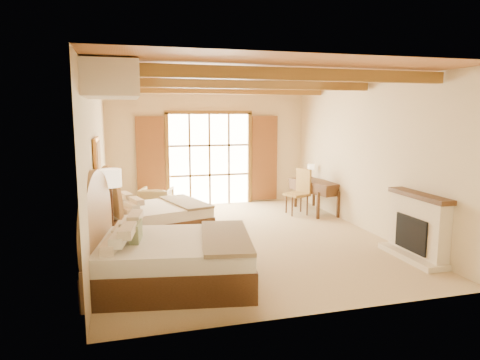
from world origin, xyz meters
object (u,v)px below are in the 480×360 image
object	(u,v)px
bed_far	(149,216)
desk	(316,195)
bed_near	(162,256)
armchair	(156,201)
nightstand	(115,238)

from	to	relation	value
bed_far	desk	xyz separation A→B (m)	(4.29, 1.05, 0.04)
bed_near	armchair	xyz separation A→B (m)	(0.25, 4.54, -0.11)
bed_far	bed_near	bearing A→B (deg)	-106.16
desk	armchair	bearing A→B (deg)	154.78
bed_near	nightstand	world-z (taller)	bed_near
bed_far	armchair	world-z (taller)	bed_far
bed_near	desk	distance (m)	5.72
nightstand	armchair	xyz separation A→B (m)	(0.95, 2.85, 0.06)
armchair	desk	world-z (taller)	desk
bed_near	bed_far	bearing A→B (deg)	99.97
bed_near	desk	size ratio (longest dim) A/B	1.57
nightstand	desk	bearing A→B (deg)	24.98
bed_far	nightstand	distance (m)	1.28
bed_near	armchair	size ratio (longest dim) A/B	3.33
nightstand	desk	xyz separation A→B (m)	(4.96, 2.13, 0.15)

